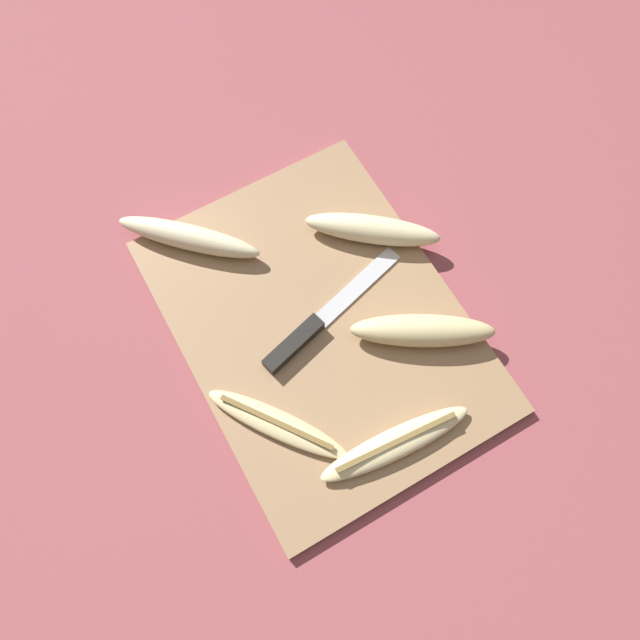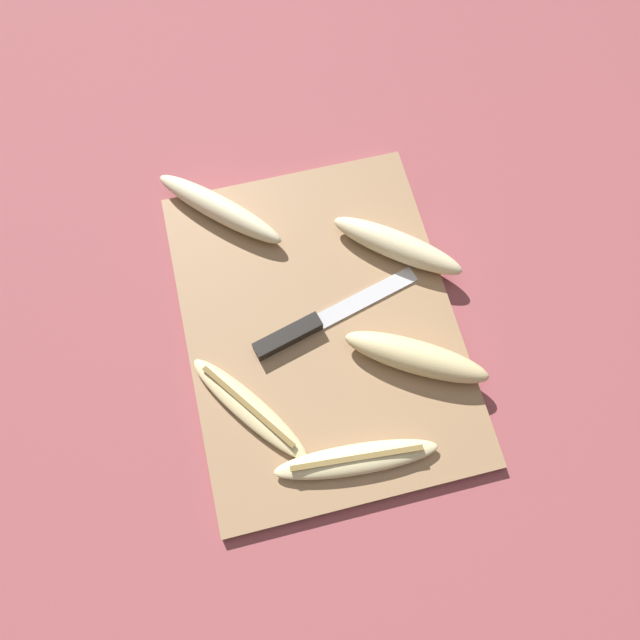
{
  "view_description": "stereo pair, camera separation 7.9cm",
  "coord_description": "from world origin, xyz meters",
  "views": [
    {
      "loc": [
        0.25,
        -0.14,
        0.76
      ],
      "look_at": [
        0.0,
        0.0,
        0.02
      ],
      "focal_mm": 35.0,
      "sensor_mm": 36.0,
      "label": 1
    },
    {
      "loc": [
        0.28,
        -0.07,
        0.76
      ],
      "look_at": [
        0.0,
        0.0,
        0.02
      ],
      "focal_mm": 35.0,
      "sensor_mm": 36.0,
      "label": 2
    }
  ],
  "objects": [
    {
      "name": "banana_cream_curved",
      "position": [
        -0.07,
        0.12,
        0.03
      ],
      "size": [
        0.14,
        0.17,
        0.04
      ],
      "rotation": [
        0.0,
        0.0,
        2.47
      ],
      "color": "beige",
      "rests_on": "cutting_board"
    },
    {
      "name": "banana_ripe_center",
      "position": [
        0.09,
        -0.11,
        0.02
      ],
      "size": [
        0.17,
        0.14,
        0.02
      ],
      "rotation": [
        0.0,
        0.0,
        2.19
      ],
      "color": "beige",
      "rests_on": "cutting_board"
    },
    {
      "name": "ground_plane",
      "position": [
        0.0,
        0.0,
        0.0
      ],
      "size": [
        4.0,
        4.0,
        0.0
      ],
      "primitive_type": "plane",
      "color": "#93474C"
    },
    {
      "name": "banana_mellow_near",
      "position": [
        0.08,
        0.1,
        0.03
      ],
      "size": [
        0.13,
        0.18,
        0.04
      ],
      "rotation": [
        0.0,
        0.0,
        5.75
      ],
      "color": "beige",
      "rests_on": "cutting_board"
    },
    {
      "name": "banana_pale_long",
      "position": [
        -0.19,
        -0.09,
        0.03
      ],
      "size": [
        0.16,
        0.16,
        0.04
      ],
      "rotation": [
        0.0,
        0.0,
        2.37
      ],
      "color": "beige",
      "rests_on": "cutting_board"
    },
    {
      "name": "cutting_board",
      "position": [
        0.0,
        0.0,
        0.01
      ],
      "size": [
        0.46,
        0.34,
        0.01
      ],
      "color": "#997551",
      "rests_on": "ground_plane"
    },
    {
      "name": "knife",
      "position": [
        0.0,
        -0.02,
        0.02
      ],
      "size": [
        0.08,
        0.23,
        0.02
      ],
      "rotation": [
        0.0,
        0.0,
        0.27
      ],
      "color": "black",
      "rests_on": "cutting_board"
    },
    {
      "name": "banana_soft_right",
      "position": [
        0.18,
        0.0,
        0.02
      ],
      "size": [
        0.05,
        0.2,
        0.02
      ],
      "rotation": [
        0.0,
        0.0,
        3.06
      ],
      "color": "beige",
      "rests_on": "cutting_board"
    }
  ]
}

